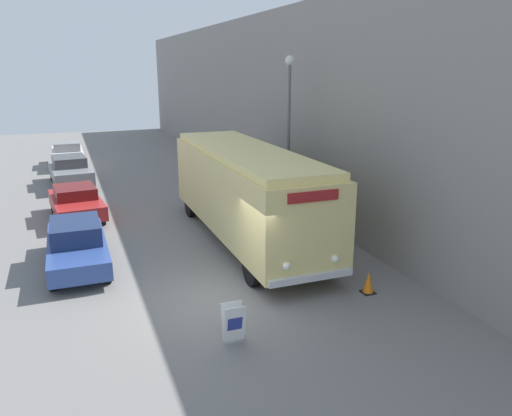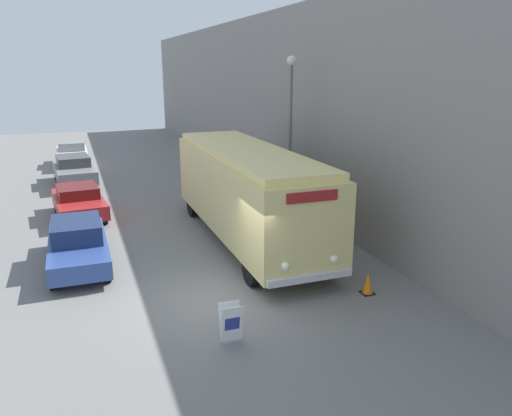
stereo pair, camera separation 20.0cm
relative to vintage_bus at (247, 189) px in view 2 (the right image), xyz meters
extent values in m
plane|color=slate|center=(-2.29, -4.41, -1.92)|extent=(80.00, 80.00, 0.00)
cube|color=gray|center=(3.59, 5.59, 2.41)|extent=(0.30, 60.00, 8.65)
cylinder|color=black|center=(-1.16, -3.73, -1.40)|extent=(0.28, 1.03, 1.03)
cylinder|color=black|center=(1.16, -3.73, -1.40)|extent=(0.28, 1.03, 1.03)
cylinder|color=black|center=(-1.16, 3.74, -1.40)|extent=(0.28, 1.03, 1.03)
cylinder|color=black|center=(1.16, 3.74, -1.40)|extent=(0.28, 1.03, 1.03)
cube|color=#E5D17F|center=(0.00, 0.01, -0.08)|extent=(2.65, 10.27, 2.63)
cube|color=#F3DD87|center=(0.00, 0.01, 1.35)|extent=(2.44, 9.86, 0.24)
cube|color=silver|center=(0.00, -5.19, -1.28)|extent=(2.52, 0.12, 0.20)
sphere|color=white|center=(-0.73, -5.16, -0.85)|extent=(0.22, 0.22, 0.22)
sphere|color=white|center=(0.73, -5.16, -0.85)|extent=(0.22, 0.22, 0.22)
cube|color=maroon|center=(0.00, -5.15, 0.98)|extent=(1.46, 0.06, 0.28)
cube|color=gray|center=(-2.66, -6.49, -1.91)|extent=(0.46, 0.20, 0.01)
cube|color=white|center=(-2.66, -6.57, -1.46)|extent=(0.51, 0.19, 0.93)
cube|color=white|center=(-2.66, -6.40, -1.46)|extent=(0.51, 0.19, 0.93)
cube|color=navy|center=(-2.66, -6.58, -1.43)|extent=(0.35, 0.06, 0.32)
cylinder|color=#595E60|center=(2.30, 1.45, 1.21)|extent=(0.12, 0.12, 6.26)
sphere|color=silver|center=(2.30, 1.45, 4.45)|extent=(0.36, 0.36, 0.36)
cylinder|color=black|center=(-6.59, -2.03, -1.61)|extent=(0.22, 0.62, 0.62)
cylinder|color=black|center=(-5.11, -2.04, -1.61)|extent=(0.22, 0.62, 0.62)
cylinder|color=black|center=(-6.58, 1.15, -1.61)|extent=(0.22, 0.62, 0.62)
cylinder|color=black|center=(-5.09, 1.15, -1.61)|extent=(0.22, 0.62, 0.62)
cube|color=#2D478C|center=(-5.84, -0.44, -1.33)|extent=(1.76, 4.60, 0.56)
cube|color=#19274D|center=(-5.84, -0.33, -0.75)|extent=(1.49, 2.07, 0.60)
cylinder|color=black|center=(-6.34, 3.70, -1.61)|extent=(0.22, 0.62, 0.62)
cylinder|color=black|center=(-4.77, 3.85, -1.61)|extent=(0.22, 0.62, 0.62)
cylinder|color=black|center=(-6.61, 6.43, -1.61)|extent=(0.22, 0.62, 0.62)
cylinder|color=black|center=(-5.03, 6.58, -1.61)|extent=(0.22, 0.62, 0.62)
cube|color=#A52323|center=(-5.69, 5.14, -1.32)|extent=(2.24, 4.30, 0.58)
cube|color=#5B1313|center=(-5.70, 5.24, -0.80)|extent=(1.74, 2.01, 0.46)
cylinder|color=black|center=(-6.45, 9.98, -1.56)|extent=(0.22, 0.72, 0.72)
cylinder|color=black|center=(-4.82, 10.11, -1.56)|extent=(0.22, 0.72, 0.72)
cylinder|color=black|center=(-6.71, 13.29, -1.56)|extent=(0.22, 0.72, 0.72)
cylinder|color=black|center=(-5.08, 13.43, -1.56)|extent=(0.22, 0.72, 0.72)
cube|color=slate|center=(-5.76, 11.70, -1.22)|extent=(2.27, 4.86, 0.68)
cube|color=#3F4043|center=(-5.77, 11.82, -0.62)|extent=(1.78, 2.25, 0.51)
cylinder|color=black|center=(-6.57, 15.90, -1.59)|extent=(0.22, 0.65, 0.65)
cylinder|color=black|center=(-5.00, 15.91, -1.59)|extent=(0.22, 0.65, 0.65)
cylinder|color=black|center=(-6.60, 19.04, -1.59)|extent=(0.22, 0.65, 0.65)
cylinder|color=black|center=(-5.03, 19.05, -1.59)|extent=(0.22, 0.65, 0.65)
cube|color=silver|center=(-5.80, 17.47, -1.24)|extent=(1.86, 4.56, 0.70)
cube|color=gray|center=(-5.80, 17.59, -0.64)|extent=(1.57, 2.06, 0.51)
cube|color=black|center=(1.68, -5.41, -1.90)|extent=(0.36, 0.36, 0.03)
cone|color=orange|center=(1.68, -5.41, -1.58)|extent=(0.30, 0.30, 0.61)
camera|label=1|loc=(-5.88, -16.29, 4.22)|focal=35.00mm
camera|label=2|loc=(-5.69, -16.36, 4.22)|focal=35.00mm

